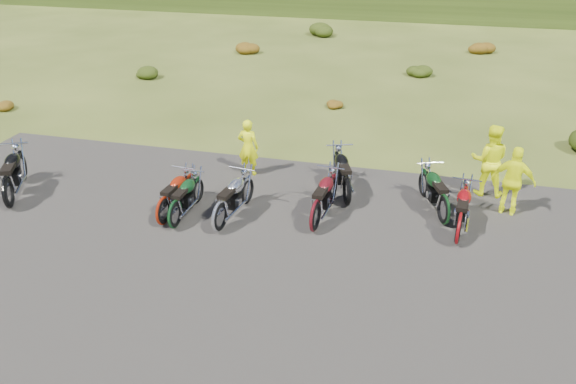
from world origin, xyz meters
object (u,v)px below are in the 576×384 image
(motorcycle_0, at_px, (12,208))
(person_middle, at_px, (248,148))
(motorcycle_3, at_px, (221,231))
(motorcycle_7, at_px, (442,224))

(motorcycle_0, height_order, person_middle, person_middle)
(motorcycle_0, distance_m, person_middle, 6.19)
(person_middle, bearing_deg, motorcycle_3, 96.63)
(motorcycle_0, bearing_deg, person_middle, -83.11)
(motorcycle_0, xyz_separation_m, motorcycle_3, (5.47, 0.21, 0.00))
(motorcycle_7, height_order, person_middle, person_middle)
(motorcycle_7, xyz_separation_m, person_middle, (-5.28, 1.51, 0.80))
(motorcycle_3, bearing_deg, person_middle, 13.37)
(motorcycle_0, height_order, motorcycle_7, motorcycle_0)
(motorcycle_3, relative_size, motorcycle_7, 1.02)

